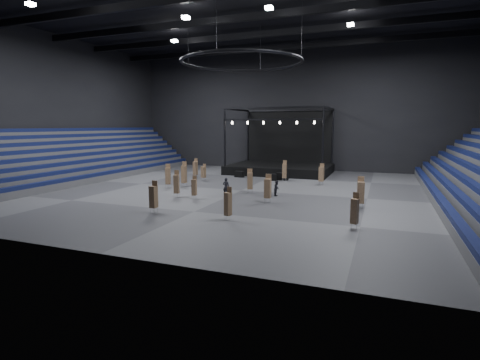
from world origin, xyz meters
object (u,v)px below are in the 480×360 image
(chair_stack_1, at_px, (154,196))
(chair_stack_4, at_px, (268,188))
(chair_stack_10, at_px, (203,172))
(chair_stack_12, at_px, (194,187))
(flight_case_right, at_px, (282,176))
(chair_stack_11, at_px, (168,176))
(chair_stack_8, at_px, (228,203))
(chair_stack_13, at_px, (321,174))
(stage, at_px, (282,162))
(crew_member, at_px, (277,188))
(chair_stack_9, at_px, (250,180))
(chair_stack_3, at_px, (361,192))
(chair_stack_7, at_px, (284,171))
(chair_stack_6, at_px, (176,184))
(chair_stack_5, at_px, (195,168))
(chair_stack_0, at_px, (184,174))
(flight_case_mid, at_px, (272,177))
(chair_stack_2, at_px, (355,210))
(flight_case_left, at_px, (239,174))
(man_center, at_px, (226,187))

(chair_stack_1, distance_m, chair_stack_4, 9.86)
(chair_stack_10, xyz_separation_m, chair_stack_12, (4.35, -10.60, 0.01))
(flight_case_right, bearing_deg, chair_stack_11, -134.27)
(chair_stack_8, bearing_deg, chair_stack_13, 98.27)
(stage, height_order, crew_member, stage)
(chair_stack_8, height_order, chair_stack_9, chair_stack_9)
(chair_stack_9, relative_size, chair_stack_13, 1.00)
(chair_stack_3, relative_size, chair_stack_7, 1.03)
(chair_stack_6, relative_size, chair_stack_11, 0.97)
(chair_stack_6, bearing_deg, chair_stack_10, 88.51)
(chair_stack_13, bearing_deg, chair_stack_7, 168.25)
(chair_stack_3, xyz_separation_m, chair_stack_5, (-21.13, 11.32, -0.08))
(chair_stack_11, bearing_deg, chair_stack_0, 30.33)
(flight_case_mid, relative_size, chair_stack_13, 0.49)
(chair_stack_2, relative_size, crew_member, 1.63)
(flight_case_mid, xyz_separation_m, chair_stack_0, (-7.78, -7.90, 1.02))
(crew_member, bearing_deg, chair_stack_12, 123.65)
(flight_case_mid, distance_m, chair_stack_11, 12.99)
(flight_case_left, bearing_deg, man_center, -74.32)
(chair_stack_3, xyz_separation_m, crew_member, (-7.84, 2.85, -0.63))
(chair_stack_2, xyz_separation_m, chair_stack_12, (-14.59, 5.28, -0.11))
(chair_stack_12, bearing_deg, chair_stack_6, 167.32)
(stage, height_order, chair_stack_12, stage)
(chair_stack_13, bearing_deg, flight_case_mid, 173.43)
(flight_case_left, distance_m, man_center, 13.41)
(chair_stack_0, distance_m, chair_stack_11, 1.87)
(stage, height_order, chair_stack_11, stage)
(chair_stack_10, bearing_deg, chair_stack_1, -59.47)
(chair_stack_3, relative_size, chair_stack_5, 1.04)
(chair_stack_5, distance_m, crew_member, 15.77)
(chair_stack_0, height_order, chair_stack_8, chair_stack_0)
(chair_stack_4, relative_size, chair_stack_10, 1.21)
(chair_stack_8, distance_m, chair_stack_12, 8.56)
(chair_stack_0, relative_size, man_center, 1.57)
(stage, xyz_separation_m, chair_stack_0, (-6.83, -16.23, -0.02))
(stage, xyz_separation_m, chair_stack_10, (-6.80, -11.50, -0.33))
(flight_case_right, height_order, chair_stack_6, chair_stack_6)
(chair_stack_7, height_order, chair_stack_9, chair_stack_7)
(flight_case_left, height_order, chair_stack_8, chair_stack_8)
(chair_stack_1, xyz_separation_m, chair_stack_2, (14.86, 0.85, -0.07))
(chair_stack_0, xyz_separation_m, chair_stack_3, (18.96, -4.55, -0.06))
(flight_case_right, distance_m, chair_stack_12, 15.38)
(stage, distance_m, man_center, 19.82)
(chair_stack_8, bearing_deg, chair_stack_2, 25.22)
(chair_stack_0, relative_size, chair_stack_13, 1.13)
(chair_stack_0, xyz_separation_m, chair_stack_5, (-2.17, 6.76, -0.13))
(chair_stack_6, bearing_deg, chair_stack_2, -32.53)
(chair_stack_2, height_order, chair_stack_10, chair_stack_2)
(flight_case_left, bearing_deg, chair_stack_10, -122.74)
(flight_case_left, distance_m, chair_stack_12, 15.27)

